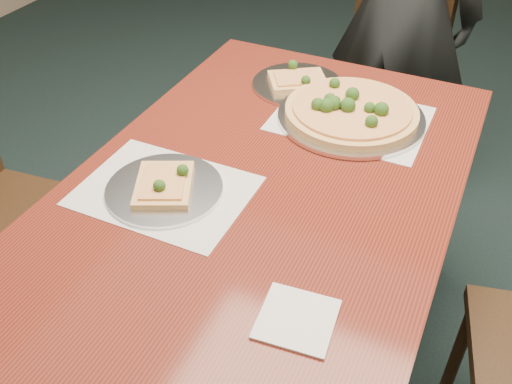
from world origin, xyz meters
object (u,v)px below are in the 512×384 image
at_px(dining_table, 256,221).
at_px(slice_plate_far, 298,82).
at_px(chair_far, 378,76).
at_px(diner, 404,4).
at_px(pizza_pan, 351,112).
at_px(slice_plate_near, 164,187).

bearing_deg(dining_table, slice_plate_far, 101.16).
height_order(chair_far, diner, diner).
bearing_deg(dining_table, diner, 87.02).
distance_m(dining_table, chair_far, 1.16).
xyz_separation_m(dining_table, slice_plate_far, (-0.10, 0.53, 0.10)).
relative_size(dining_table, diner, 0.93).
height_order(dining_table, diner, diner).
bearing_deg(chair_far, slice_plate_far, -82.03).
xyz_separation_m(dining_table, pizza_pan, (0.10, 0.41, 0.12)).
relative_size(dining_table, slice_plate_near, 5.36).
bearing_deg(slice_plate_far, pizza_pan, -29.84).
xyz_separation_m(diner, slice_plate_far, (-0.17, -0.66, -0.05)).
bearing_deg(slice_plate_far, slice_plate_near, -98.65).
xyz_separation_m(chair_far, pizza_pan, (0.09, -0.74, 0.26)).
bearing_deg(pizza_pan, slice_plate_near, -121.05).
relative_size(chair_far, diner, 0.56).
xyz_separation_m(dining_table, chair_far, (0.01, 1.15, -0.14)).
bearing_deg(chair_far, diner, 54.91).
xyz_separation_m(diner, pizza_pan, (0.04, -0.77, -0.04)).
xyz_separation_m(diner, slice_plate_near, (-0.26, -1.28, -0.05)).
bearing_deg(dining_table, slice_plate_near, -155.85).
distance_m(chair_far, diner, 0.30).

